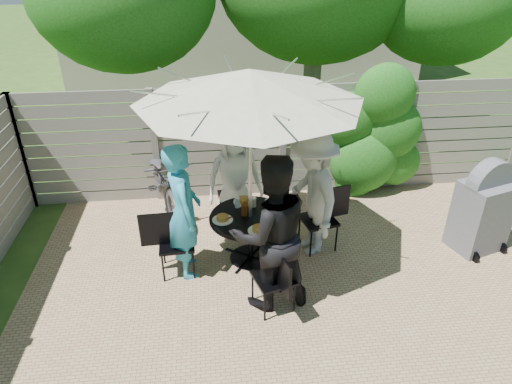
{
  "coord_description": "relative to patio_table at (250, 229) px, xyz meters",
  "views": [
    {
      "loc": [
        -1.15,
        -3.65,
        3.74
      ],
      "look_at": [
        -0.6,
        1.43,
        0.91
      ],
      "focal_mm": 32.0,
      "sensor_mm": 36.0,
      "label": 1
    }
  ],
  "objects": [
    {
      "name": "person_left",
      "position": [
        -0.82,
        -0.15,
        0.41
      ],
      "size": [
        0.53,
        0.71,
        1.76
      ],
      "primitive_type": "imported",
      "rotation": [
        0.0,
        0.0,
        8.03
      ],
      "color": "teal",
      "rests_on": "ground"
    },
    {
      "name": "patio_table",
      "position": [
        0.0,
        0.0,
        0.0
      ],
      "size": [
        1.19,
        1.19,
        0.68
      ],
      "rotation": [
        0.0,
        0.0,
        0.18
      ],
      "color": "black",
      "rests_on": "ground"
    },
    {
      "name": "plate_front",
      "position": [
        0.06,
        -0.35,
        0.23
      ],
      "size": [
        0.26,
        0.26,
        0.06
      ],
      "color": "white",
      "rests_on": "patio_table"
    },
    {
      "name": "syrup_jug",
      "position": [
        -0.07,
        0.04,
        0.28
      ],
      "size": [
        0.09,
        0.09,
        0.16
      ],
      "primitive_type": "cylinder",
      "color": "#59280C",
      "rests_on": "patio_table"
    },
    {
      "name": "chair_front",
      "position": [
        0.17,
        -0.95,
        -0.21
      ],
      "size": [
        0.52,
        0.66,
        0.87
      ],
      "rotation": [
        0.0,
        0.0,
        1.85
      ],
      "color": "black",
      "rests_on": "ground"
    },
    {
      "name": "chair_back",
      "position": [
        -0.17,
        0.95,
        -0.2
      ],
      "size": [
        0.44,
        0.65,
        0.89
      ],
      "rotation": [
        0.0,
        0.0,
        4.76
      ],
      "color": "black",
      "rests_on": "ground"
    },
    {
      "name": "person_front",
      "position": [
        0.15,
        -0.82,
        0.47
      ],
      "size": [
        1.02,
        0.86,
        1.88
      ],
      "primitive_type": "imported",
      "rotation": [
        0.0,
        0.0,
        3.32
      ],
      "color": "black",
      "rests_on": "ground"
    },
    {
      "name": "chair_left",
      "position": [
        -0.95,
        -0.17,
        -0.2
      ],
      "size": [
        0.65,
        0.45,
        0.89
      ],
      "rotation": [
        0.0,
        0.0,
        6.34
      ],
      "color": "black",
      "rests_on": "ground"
    },
    {
      "name": "plate_right",
      "position": [
        0.35,
        0.06,
        0.23
      ],
      "size": [
        0.26,
        0.26,
        0.06
      ],
      "color": "white",
      "rests_on": "patio_table"
    },
    {
      "name": "plate_extra",
      "position": [
        0.23,
        -0.26,
        0.23
      ],
      "size": [
        0.24,
        0.24,
        0.06
      ],
      "color": "white",
      "rests_on": "patio_table"
    },
    {
      "name": "bicycle",
      "position": [
        -1.19,
        1.37,
        0.04
      ],
      "size": [
        1.2,
        2.06,
        1.02
      ],
      "primitive_type": "imported",
      "rotation": [
        0.0,
        0.0,
        0.28
      ],
      "color": "#333338",
      "rests_on": "ground"
    },
    {
      "name": "bbq_grill",
      "position": [
        3.09,
        -0.06,
        0.13
      ],
      "size": [
        0.77,
        0.67,
        1.33
      ],
      "rotation": [
        0.0,
        0.0,
        0.3
      ],
      "color": "#5E5E63",
      "rests_on": "ground"
    },
    {
      "name": "glass_right",
      "position": [
        0.24,
        0.15,
        0.27
      ],
      "size": [
        0.07,
        0.07,
        0.14
      ],
      "primitive_type": "cylinder",
      "color": "silver",
      "rests_on": "patio_table"
    },
    {
      "name": "coffee_cup",
      "position": [
        0.06,
        0.23,
        0.26
      ],
      "size": [
        0.08,
        0.08,
        0.12
      ],
      "primitive_type": "cylinder",
      "color": "#C6B293",
      "rests_on": "patio_table"
    },
    {
      "name": "plate_back",
      "position": [
        -0.06,
        0.35,
        0.23
      ],
      "size": [
        0.26,
        0.26,
        0.06
      ],
      "color": "white",
      "rests_on": "patio_table"
    },
    {
      "name": "person_back",
      "position": [
        -0.15,
        0.82,
        0.34
      ],
      "size": [
        0.87,
        0.64,
        1.61
      ],
      "primitive_type": "imported",
      "rotation": [
        0.0,
        0.0,
        6.46
      ],
      "color": "silver",
      "rests_on": "ground"
    },
    {
      "name": "chair_right",
      "position": [
        0.95,
        0.17,
        -0.2
      ],
      "size": [
        0.69,
        0.52,
        0.91
      ],
      "rotation": [
        0.0,
        0.0,
        3.37
      ],
      "color": "black",
      "rests_on": "ground"
    },
    {
      "name": "glass_front",
      "position": [
        0.15,
        -0.24,
        0.27
      ],
      "size": [
        0.07,
        0.07,
        0.14
      ],
      "primitive_type": "cylinder",
      "color": "silver",
      "rests_on": "patio_table"
    },
    {
      "name": "glass_back",
      "position": [
        -0.15,
        0.24,
        0.27
      ],
      "size": [
        0.07,
        0.07,
        0.14
      ],
      "primitive_type": "cylinder",
      "color": "silver",
      "rests_on": "patio_table"
    },
    {
      "name": "person_right",
      "position": [
        0.82,
        0.15,
        0.39
      ],
      "size": [
        0.83,
        1.21,
        1.72
      ],
      "primitive_type": "imported",
      "rotation": [
        0.0,
        0.0,
        4.89
      ],
      "color": "#B0B1AB",
      "rests_on": "ground"
    },
    {
      "name": "plate_left",
      "position": [
        -0.35,
        -0.06,
        0.23
      ],
      "size": [
        0.26,
        0.26,
        0.06
      ],
      "color": "white",
      "rests_on": "patio_table"
    },
    {
      "name": "umbrella",
      "position": [
        -0.0,
        0.0,
        1.88
      ],
      "size": [
        3.03,
        3.03,
        2.53
      ],
      "rotation": [
        0.0,
        0.0,
        0.18
      ],
      "color": "silver",
      "rests_on": "ground"
    }
  ]
}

